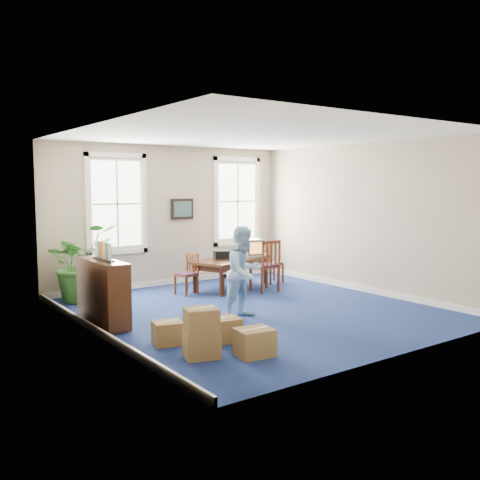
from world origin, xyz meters
TOP-DOWN VIEW (x-y plane):
  - floor at (0.00, 0.00)m, footprint 6.50×6.50m
  - ceiling at (0.00, 0.00)m, footprint 6.50×6.50m
  - wall_back at (0.00, 3.25)m, footprint 6.50×0.00m
  - wall_front at (0.00, -3.25)m, footprint 6.50×0.00m
  - wall_left at (-3.00, 0.00)m, footprint 0.00×6.50m
  - wall_right at (3.00, 0.00)m, footprint 0.00×6.50m
  - baseboard_back at (0.00, 3.22)m, footprint 6.00×0.04m
  - baseboard_left at (-2.97, 0.00)m, footprint 0.04×6.50m
  - baseboard_right at (2.97, 0.00)m, footprint 0.04×6.50m
  - window_left at (-1.30, 3.23)m, footprint 1.40×0.12m
  - window_right at (1.90, 3.23)m, footprint 1.40×0.12m
  - wall_picture at (0.30, 3.20)m, footprint 0.58×0.06m
  - conference_table at (0.87, 1.99)m, footprint 2.17×1.54m
  - crt_tv at (1.45, 2.03)m, footprint 0.49×0.52m
  - game_console at (1.72, 1.99)m, footprint 0.18×0.22m
  - equipment_bag at (0.64, 2.03)m, footprint 0.42×0.34m
  - chair_near_left at (0.46, 1.31)m, footprint 0.40×0.40m
  - chair_near_right at (1.27, 1.31)m, footprint 0.52×0.52m
  - chair_end_left at (-0.31, 1.99)m, footprint 0.47×0.47m
  - chair_end_right at (2.04, 1.99)m, footprint 0.44×0.44m
  - man at (-0.48, -0.33)m, footprint 0.88×0.73m
  - credenza at (-2.67, 0.62)m, footprint 0.41×1.37m
  - brochure_rack at (-2.65, 0.62)m, footprint 0.14×0.73m
  - potted_plant at (-2.33, 2.66)m, footprint 1.73×1.63m
  - cardboard_boxes at (-2.05, -1.68)m, footprint 1.49×1.49m

SIDE VIEW (x-z plane):
  - floor at x=0.00m, z-range 0.00..0.00m
  - baseboard_back at x=0.00m, z-range 0.00..0.12m
  - baseboard_left at x=-2.97m, z-range 0.00..0.12m
  - baseboard_right at x=2.97m, z-range 0.00..0.12m
  - conference_table at x=0.87m, z-range 0.00..0.68m
  - cardboard_boxes at x=-2.05m, z-range 0.00..0.71m
  - chair_near_left at x=0.46m, z-range 0.00..0.84m
  - chair_end_left at x=-0.31m, z-range 0.00..0.86m
  - chair_end_right at x=2.04m, z-range 0.00..0.92m
  - credenza at x=-2.67m, z-range 0.00..1.07m
  - chair_near_right at x=1.27m, z-range 0.00..1.13m
  - game_console at x=1.72m, z-range 0.68..0.73m
  - equipment_bag at x=0.64m, z-range 0.68..0.86m
  - potted_plant at x=-2.33m, z-range 0.00..1.55m
  - man at x=-0.48m, z-range 0.00..1.60m
  - crt_tv at x=1.45m, z-range 0.68..1.07m
  - brochure_rack at x=-2.65m, z-range 1.07..1.39m
  - wall_back at x=0.00m, z-range -1.65..4.85m
  - wall_front at x=0.00m, z-range -1.65..4.85m
  - wall_left at x=-3.00m, z-range -1.65..4.85m
  - wall_right at x=3.00m, z-range -1.65..4.85m
  - wall_picture at x=0.30m, z-range 1.51..1.99m
  - window_left at x=-1.30m, z-range 0.80..3.00m
  - window_right at x=1.90m, z-range 0.80..3.00m
  - ceiling at x=0.00m, z-range 3.20..3.20m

